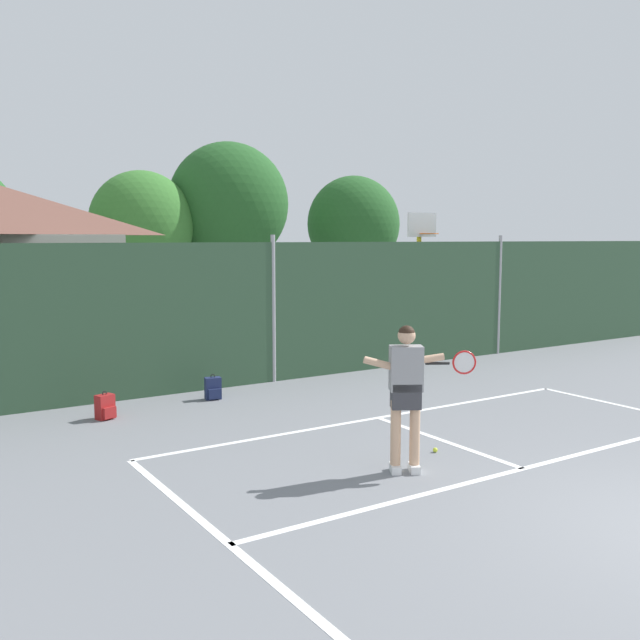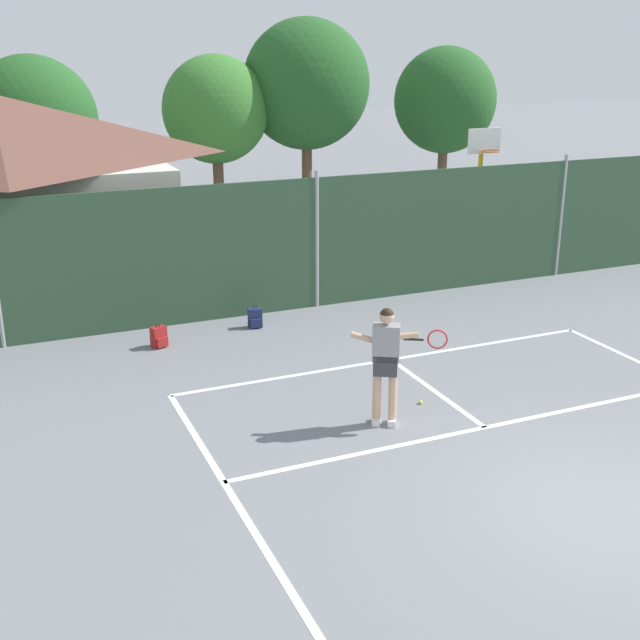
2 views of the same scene
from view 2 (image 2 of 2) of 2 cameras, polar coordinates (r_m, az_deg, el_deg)
name	(u,v)px [view 2 (image 2 of 2)]	position (r m, az deg, el deg)	size (l,w,h in m)	color
ground_plane	(598,510)	(10.95, 18.93, -12.47)	(120.00, 120.00, 0.00)	slate
court_markings	(564,485)	(11.36, 16.76, -11.01)	(8.30, 11.10, 0.01)	white
chainlink_fence	(317,243)	(17.56, -0.23, 5.41)	(26.09, 0.09, 2.99)	#2D4C33
basketball_hoop	(481,179)	(20.77, 11.23, 9.66)	(0.90, 0.67, 3.55)	yellow
clubhouse_building	(2,193)	(19.76, -21.40, 8.31)	(7.41, 5.79, 4.48)	beige
treeline_backdrop	(110,95)	(27.18, -14.51, 15.05)	(26.36, 4.62, 7.12)	brown
tennis_player	(387,356)	(12.09, 4.70, -2.53)	(1.32, 0.68, 1.85)	silver
tennis_ball	(421,402)	(13.22, 7.07, -5.74)	(0.07, 0.07, 0.07)	#CCE033
backpack_red	(159,337)	(15.77, -11.22, -1.20)	(0.32, 0.31, 0.46)	maroon
backpack_navy	(255,318)	(16.59, -4.58, 0.13)	(0.31, 0.28, 0.46)	navy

